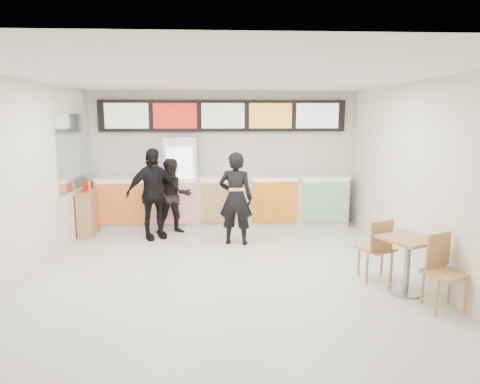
{
  "coord_description": "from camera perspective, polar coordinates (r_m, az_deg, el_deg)",
  "views": [
    {
      "loc": [
        -0.14,
        -6.29,
        2.49
      ],
      "look_at": [
        0.26,
        1.2,
        1.12
      ],
      "focal_mm": 32.0,
      "sensor_mm": 36.0,
      "label": 1
    }
  ],
  "objects": [
    {
      "name": "floor",
      "position": [
        6.77,
        -1.72,
        -11.23
      ],
      "size": [
        7.0,
        7.0,
        0.0
      ],
      "primitive_type": "plane",
      "color": "beige",
      "rests_on": "ground"
    },
    {
      "name": "ceiling",
      "position": [
        6.31,
        -1.87,
        15.0
      ],
      "size": [
        7.0,
        7.0,
        0.0
      ],
      "primitive_type": "plane",
      "rotation": [
        3.14,
        0.0,
        0.0
      ],
      "color": "white",
      "rests_on": "wall_back"
    },
    {
      "name": "wall_back",
      "position": [
        9.84,
        -2.25,
        4.58
      ],
      "size": [
        6.0,
        0.0,
        6.0
      ],
      "primitive_type": "plane",
      "rotation": [
        1.57,
        0.0,
        0.0
      ],
      "color": "silver",
      "rests_on": "floor"
    },
    {
      "name": "wall_left",
      "position": [
        6.98,
        -27.24,
        1.06
      ],
      "size": [
        0.0,
        7.0,
        7.0
      ],
      "primitive_type": "plane",
      "rotation": [
        1.57,
        0.0,
        1.57
      ],
      "color": "silver",
      "rests_on": "floor"
    },
    {
      "name": "wall_right",
      "position": [
        7.1,
        23.22,
        1.51
      ],
      "size": [
        0.0,
        7.0,
        7.0
      ],
      "primitive_type": "plane",
      "rotation": [
        1.57,
        0.0,
        -1.57
      ],
      "color": "silver",
      "rests_on": "floor"
    },
    {
      "name": "service_counter",
      "position": [
        9.58,
        -2.17,
        -1.19
      ],
      "size": [
        5.56,
        0.77,
        1.14
      ],
      "color": "silver",
      "rests_on": "floor"
    },
    {
      "name": "menu_board",
      "position": [
        9.7,
        -2.28,
        10.12
      ],
      "size": [
        5.5,
        0.14,
        0.7
      ],
      "color": "black",
      "rests_on": "wall_back"
    },
    {
      "name": "drinks_fridge",
      "position": [
        9.55,
        -7.81,
        1.3
      ],
      "size": [
        0.7,
        0.67,
        2.0
      ],
      "color": "white",
      "rests_on": "floor"
    },
    {
      "name": "mirror_panel",
      "position": [
        9.22,
        -21.14,
        5.07
      ],
      "size": [
        0.01,
        2.0,
        1.5
      ],
      "primitive_type": "cube",
      "color": "#B2B7BF",
      "rests_on": "wall_left"
    },
    {
      "name": "customer_main",
      "position": [
        8.18,
        -0.58,
        -0.86
      ],
      "size": [
        0.73,
        0.55,
        1.79
      ],
      "primitive_type": "imported",
      "rotation": [
        0.0,
        0.0,
        2.94
      ],
      "color": "black",
      "rests_on": "floor"
    },
    {
      "name": "customer_left",
      "position": [
        9.04,
        -8.89,
        -0.6
      ],
      "size": [
        0.88,
        0.75,
        1.58
      ],
      "primitive_type": "imported",
      "rotation": [
        0.0,
        0.0,
        0.21
      ],
      "color": "black",
      "rests_on": "floor"
    },
    {
      "name": "customer_mid",
      "position": [
        8.72,
        -11.59,
        -0.25
      ],
      "size": [
        1.16,
        0.89,
        1.83
      ],
      "primitive_type": "imported",
      "rotation": [
        0.0,
        0.0,
        0.48
      ],
      "color": "black",
      "rests_on": "floor"
    },
    {
      "name": "pizza_slice",
      "position": [
        7.69,
        -0.44,
        0.39
      ],
      "size": [
        0.36,
        0.36,
        0.02
      ],
      "color": "beige",
      "rests_on": "customer_main"
    },
    {
      "name": "cafe_table",
      "position": [
        6.45,
        21.45,
        -7.77
      ],
      "size": [
        1.11,
        1.68,
        0.96
      ],
      "rotation": [
        0.0,
        0.0,
        0.44
      ],
      "color": "tan",
      "rests_on": "floor"
    },
    {
      "name": "condiment_ledge",
      "position": [
        9.47,
        -19.46,
        -2.52
      ],
      "size": [
        0.34,
        0.83,
        1.11
      ],
      "color": "tan",
      "rests_on": "floor"
    }
  ]
}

